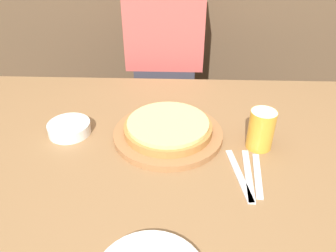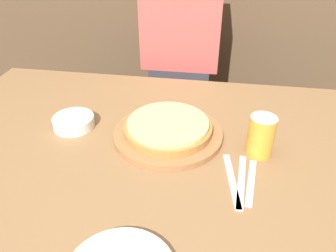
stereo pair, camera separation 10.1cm
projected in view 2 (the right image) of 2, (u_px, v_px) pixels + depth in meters
The scene contains 8 objects.
dining_table at pixel (158, 239), 1.14m from camera, with size 1.54×1.09×0.71m.
pizza_on_board at pixel (168, 130), 1.02m from camera, with size 0.34×0.34×0.06m.
beer_glass at pixel (261, 134), 0.93m from camera, with size 0.08×0.08×0.12m.
side_bowl at pixel (74, 122), 1.08m from camera, with size 0.13×0.13×0.04m.
fork at pixel (232, 180), 0.87m from camera, with size 0.05×0.21×0.00m.
dinner_knife at pixel (241, 181), 0.86m from camera, with size 0.03×0.21×0.00m.
spoon at pixel (251, 182), 0.86m from camera, with size 0.04×0.18×0.00m.
diner_person at pixel (181, 76), 1.62m from camera, with size 0.35×0.20×1.29m.
Camera 2 is at (0.15, -0.72, 1.31)m, focal length 35.00 mm.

